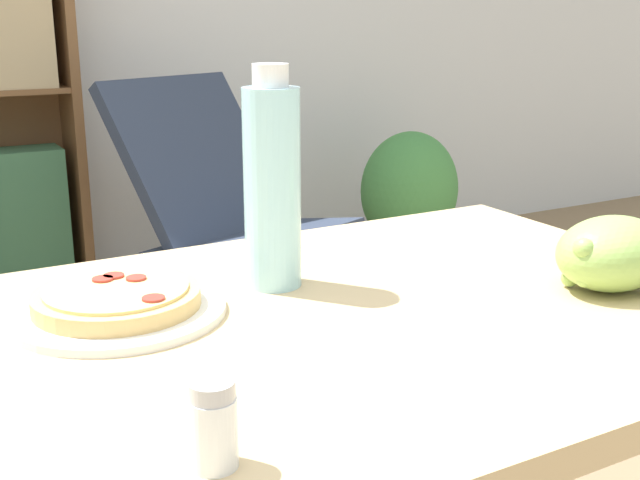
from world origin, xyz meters
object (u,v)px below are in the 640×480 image
Objects in this scene: drink_bottle at (272,185)px; salt_shaker at (213,425)px; pizza_on_plate at (117,303)px; grape_bunch at (610,253)px; lounge_chair_far at (234,255)px; potted_plant_floor at (409,200)px.

drink_bottle is 3.90× the size of salt_shaker.
salt_shaker is (-0.02, -0.36, 0.02)m from pizza_on_plate.
grape_bunch is at bearing -30.98° from drink_bottle.
lounge_chair_far reaches higher than potted_plant_floor.
lounge_chair_far is at bearing 62.74° from pizza_on_plate.
salt_shaker is (-0.23, -0.37, -0.10)m from drink_bottle.
drink_bottle is at bearing -129.85° from potted_plant_floor.
salt_shaker is at bearing -134.61° from lounge_chair_far.
lounge_chair_far reaches higher than grape_bunch.
potted_plant_floor is (1.17, 2.06, -0.48)m from grape_bunch.
pizza_on_plate is 2.58m from potted_plant_floor.
potted_plant_floor is (1.74, 1.85, -0.45)m from pizza_on_plate.
salt_shaker is 2.87m from potted_plant_floor.
grape_bunch is 2.18× the size of salt_shaker.
drink_bottle is at bearing 2.25° from pizza_on_plate.
pizza_on_plate is at bearing -138.54° from lounge_chair_far.
drink_bottle reaches higher than salt_shaker.
lounge_chair_far is (0.81, 1.58, -0.48)m from pizza_on_plate.
salt_shaker is 0.08× the size of lounge_chair_far.
lounge_chair_far is at bearing -163.73° from potted_plant_floor.
drink_bottle is 2.46m from potted_plant_floor.
grape_bunch is 2.42m from potted_plant_floor.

